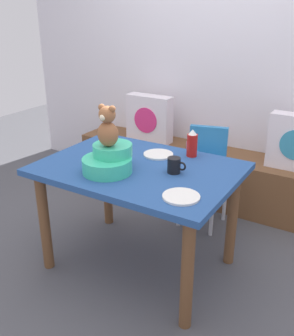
% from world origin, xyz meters
% --- Properties ---
extents(ground_plane, '(8.00, 8.00, 0.00)m').
position_xyz_m(ground_plane, '(0.00, 0.00, 0.00)').
color(ground_plane, '#4C4C51').
extents(back_wall, '(4.40, 0.10, 2.60)m').
position_xyz_m(back_wall, '(0.00, 1.46, 1.30)').
color(back_wall, silver).
rests_on(back_wall, ground_plane).
extents(window_bench, '(2.60, 0.44, 0.46)m').
position_xyz_m(window_bench, '(0.00, 1.19, 0.23)').
color(window_bench, brown).
rests_on(window_bench, ground_plane).
extents(pillow_floral_left, '(0.44, 0.15, 0.44)m').
position_xyz_m(pillow_floral_left, '(-0.62, 1.17, 0.68)').
color(pillow_floral_left, silver).
rests_on(pillow_floral_left, window_bench).
extents(book_stack, '(0.20, 0.14, 0.08)m').
position_xyz_m(book_stack, '(-0.10, 1.19, 0.50)').
color(book_stack, '#BF80A3').
rests_on(book_stack, window_bench).
extents(dining_table, '(1.22, 0.87, 0.74)m').
position_xyz_m(dining_table, '(0.00, 0.00, 0.63)').
color(dining_table, '#264C8C').
rests_on(dining_table, ground_plane).
extents(highchair, '(0.40, 0.51, 0.79)m').
position_xyz_m(highchair, '(0.14, 0.75, 0.52)').
color(highchair, '#2672B2').
rests_on(highchair, ground_plane).
extents(infant_seat_teal, '(0.30, 0.33, 0.16)m').
position_xyz_m(infant_seat_teal, '(-0.11, -0.16, 0.81)').
color(infant_seat_teal, '#38C699').
rests_on(infant_seat_teal, dining_table).
extents(teddy_bear, '(0.13, 0.12, 0.25)m').
position_xyz_m(teddy_bear, '(-0.11, -0.16, 1.02)').
color(teddy_bear, '#945B37').
rests_on(teddy_bear, infant_seat_teal).
extents(ketchup_bottle, '(0.07, 0.07, 0.18)m').
position_xyz_m(ketchup_bottle, '(0.21, 0.33, 0.83)').
color(ketchup_bottle, red).
rests_on(ketchup_bottle, dining_table).
extents(coffee_mug, '(0.12, 0.08, 0.09)m').
position_xyz_m(coffee_mug, '(0.24, 0.02, 0.79)').
color(coffee_mug, black).
rests_on(coffee_mug, dining_table).
extents(dinner_plate_near, '(0.20, 0.20, 0.01)m').
position_xyz_m(dinner_plate_near, '(0.01, 0.23, 0.75)').
color(dinner_plate_near, white).
rests_on(dinner_plate_near, dining_table).
extents(dinner_plate_far, '(0.20, 0.20, 0.01)m').
position_xyz_m(dinner_plate_far, '(0.42, -0.25, 0.75)').
color(dinner_plate_far, white).
rests_on(dinner_plate_far, dining_table).
extents(table_fork, '(0.17, 0.02, 0.01)m').
position_xyz_m(table_fork, '(-0.35, 0.29, 0.74)').
color(table_fork, silver).
rests_on(table_fork, dining_table).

